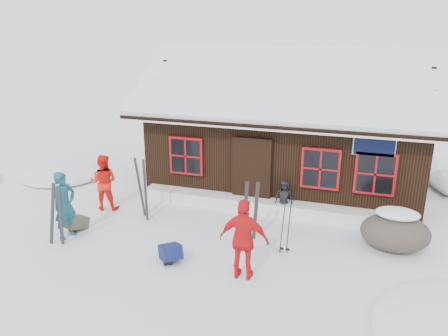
{
  "coord_description": "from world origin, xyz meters",
  "views": [
    {
      "loc": [
        3.75,
        -8.95,
        5.04
      ],
      "look_at": [
        0.27,
        1.84,
        1.3
      ],
      "focal_mm": 35.0,
      "sensor_mm": 36.0,
      "label": 1
    }
  ],
  "objects": [
    {
      "name": "snow_mounds",
      "position": [
        1.65,
        1.86,
        0.0
      ],
      "size": [
        20.6,
        13.2,
        0.48
      ],
      "color": "white",
      "rests_on": "ground"
    },
    {
      "name": "skier_orange_right",
      "position": [
        1.69,
        -1.25,
        0.87
      ],
      "size": [
        1.04,
        0.47,
        1.75
      ],
      "primitive_type": "imported",
      "rotation": [
        0.0,
        0.0,
        3.18
      ],
      "color": "red",
      "rests_on": "ground"
    },
    {
      "name": "ski_pair_mid",
      "position": [
        -1.72,
        0.84,
        0.8
      ],
      "size": [
        0.5,
        0.32,
        1.71
      ],
      "rotation": [
        0.0,
        0.0,
        -0.55
      ],
      "color": "black",
      "rests_on": "ground"
    },
    {
      "name": "skier_crouched",
      "position": [
        1.89,
        2.2,
        0.49
      ],
      "size": [
        0.53,
        0.39,
        0.99
      ],
      "primitive_type": "imported",
      "rotation": [
        0.0,
        0.0,
        0.17
      ],
      "color": "black",
      "rests_on": "ground"
    },
    {
      "name": "skier_teal",
      "position": [
        -2.96,
        -0.81,
        0.85
      ],
      "size": [
        0.55,
        0.7,
        1.7
      ],
      "primitive_type": "imported",
      "rotation": [
        0.0,
        0.0,
        1.31
      ],
      "color": "#144D60",
      "rests_on": "ground"
    },
    {
      "name": "mountain_hut",
      "position": [
        1.5,
        4.98,
        1.58
      ],
      "size": [
        8.9,
        6.09,
        4.42
      ],
      "color": "black",
      "rests_on": "ground"
    },
    {
      "name": "boulder",
      "position": [
        4.72,
        1.0,
        0.47
      ],
      "size": [
        1.57,
        1.18,
        0.91
      ],
      "color": "#544A43",
      "rests_on": "ground"
    },
    {
      "name": "skier_orange_left",
      "position": [
        -3.04,
        1.02,
        0.8
      ],
      "size": [
        0.9,
        0.77,
        1.61
      ],
      "primitive_type": "imported",
      "rotation": [
        0.0,
        0.0,
        3.38
      ],
      "color": "red",
      "rests_on": "ground"
    },
    {
      "name": "backpack_olive",
      "position": [
        -3.0,
        -0.44,
        0.15
      ],
      "size": [
        0.54,
        0.64,
        0.3
      ],
      "primitive_type": "cube",
      "rotation": [
        0.0,
        0.0,
        -0.25
      ],
      "color": "#454A34",
      "rests_on": "ground"
    },
    {
      "name": "ski_pair_left",
      "position": [
        -2.89,
        -1.23,
        0.76
      ],
      "size": [
        0.58,
        0.19,
        1.62
      ],
      "rotation": [
        0.0,
        0.0,
        -0.15
      ],
      "color": "black",
      "rests_on": "ground"
    },
    {
      "name": "backpack_blue",
      "position": [
        -0.04,
        -1.11,
        0.16
      ],
      "size": [
        0.7,
        0.72,
        0.31
      ],
      "primitive_type": "cube",
      "rotation": [
        0.0,
        0.0,
        0.7
      ],
      "color": "#111A4C",
      "rests_on": "ground"
    },
    {
      "name": "ski_poles",
      "position": [
        2.31,
        0.07,
        0.61
      ],
      "size": [
        0.23,
        0.11,
        1.3
      ],
      "color": "black",
      "rests_on": "ground"
    },
    {
      "name": "snow_drift",
      "position": [
        1.5,
        2.25,
        0.17
      ],
      "size": [
        7.6,
        0.6,
        0.35
      ],
      "primitive_type": "cube",
      "color": "white",
      "rests_on": "ground"
    },
    {
      "name": "ski_pair_right",
      "position": [
        1.38,
        0.46,
        0.72
      ],
      "size": [
        0.4,
        0.16,
        1.55
      ],
      "rotation": [
        0.0,
        0.0,
        0.3
      ],
      "color": "black",
      "rests_on": "ground"
    },
    {
      "name": "ground",
      "position": [
        0.0,
        0.0,
        0.0
      ],
      "size": [
        120.0,
        120.0,
        0.0
      ],
      "primitive_type": "plane",
      "color": "white",
      "rests_on": "ground"
    }
  ]
}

